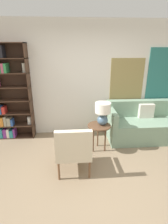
# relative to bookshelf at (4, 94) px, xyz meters

# --- Properties ---
(ground_plane) EXTENTS (14.00, 14.00, 0.00)m
(ground_plane) POSITION_rel_bookshelf_xyz_m (1.87, -1.84, -1.09)
(ground_plane) COLOR #847056
(wall_back) EXTENTS (6.40, 0.08, 2.70)m
(wall_back) POSITION_rel_bookshelf_xyz_m (1.93, 0.18, 0.26)
(wall_back) COLOR silver
(wall_back) RESTS_ON ground_plane
(bookshelf) EXTENTS (0.95, 0.30, 2.20)m
(bookshelf) POSITION_rel_bookshelf_xyz_m (0.00, 0.00, 0.00)
(bookshelf) COLOR #422B1E
(bookshelf) RESTS_ON ground_plane
(armchair) EXTENTS (0.60, 0.61, 0.89)m
(armchair) POSITION_rel_bookshelf_xyz_m (1.55, -1.46, -0.59)
(armchair) COLOR brown
(armchair) RESTS_ON ground_plane
(couch) EXTENTS (1.89, 0.83, 0.88)m
(couch) POSITION_rel_bookshelf_xyz_m (3.33, -0.26, -0.75)
(couch) COLOR gray
(couch) RESTS_ON ground_plane
(side_table) EXTENTS (0.48, 0.48, 0.58)m
(side_table) POSITION_rel_bookshelf_xyz_m (2.09, -0.74, -0.58)
(side_table) COLOR brown
(side_table) RESTS_ON ground_plane
(table_lamp) EXTENTS (0.32, 0.32, 0.48)m
(table_lamp) POSITION_rel_bookshelf_xyz_m (2.16, -0.71, -0.23)
(table_lamp) COLOR slate
(table_lamp) RESTS_ON side_table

